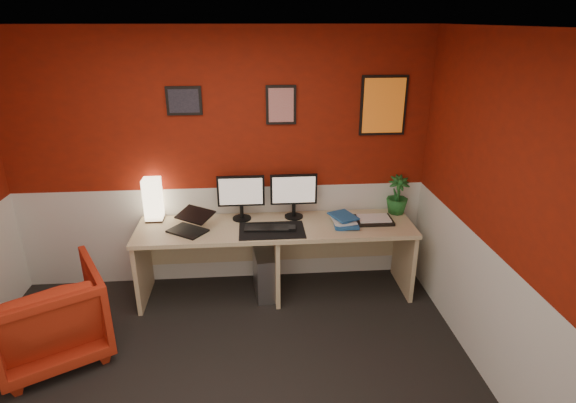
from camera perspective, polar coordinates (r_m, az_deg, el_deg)
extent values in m
cube|color=white|center=(2.56, -12.00, 20.23)|extent=(4.00, 3.50, 0.01)
cube|color=maroon|center=(4.49, -8.25, 4.70)|extent=(4.00, 0.01, 2.50)
cube|color=maroon|center=(3.33, 26.75, -3.72)|extent=(0.01, 3.50, 2.50)
cube|color=silver|center=(4.76, -7.77, -3.98)|extent=(4.00, 0.01, 1.00)
cube|color=silver|center=(3.68, 24.68, -14.36)|extent=(0.01, 3.50, 1.00)
cube|color=tan|center=(4.51, -1.47, -7.20)|extent=(2.60, 0.65, 0.73)
cube|color=#FFE5B2|center=(4.57, -16.29, 0.09)|extent=(0.16, 0.16, 0.40)
cube|color=black|center=(4.28, -12.38, -2.34)|extent=(0.40, 0.38, 0.22)
cube|color=black|center=(4.40, -5.84, 1.30)|extent=(0.45, 0.06, 0.58)
cube|color=black|center=(4.42, 0.73, 1.51)|extent=(0.45, 0.06, 0.58)
cube|color=black|center=(4.25, -2.00, -3.58)|extent=(0.60, 0.38, 0.01)
cube|color=black|center=(4.27, -2.56, -3.29)|extent=(0.43, 0.17, 0.02)
cube|color=black|center=(4.25, 0.51, -3.32)|extent=(0.07, 0.11, 0.03)
imported|color=#205492|center=(4.39, 5.64, -2.67)|extent=(0.25, 0.32, 0.03)
imported|color=silver|center=(4.39, 5.46, -2.26)|extent=(0.23, 0.30, 0.02)
imported|color=#205492|center=(4.37, 5.73, -2.10)|extent=(0.29, 0.33, 0.03)
cube|color=black|center=(4.50, 10.53, -2.28)|extent=(0.35, 0.25, 0.03)
imported|color=#19591E|center=(4.69, 13.37, 0.79)|extent=(0.22, 0.22, 0.38)
cube|color=#99999E|center=(4.59, -2.81, -8.73)|extent=(0.24, 0.47, 0.45)
imported|color=#A52713|center=(4.19, -27.47, -12.34)|extent=(1.08, 1.09, 0.74)
cube|color=black|center=(4.37, -12.71, 12.02)|extent=(0.32, 0.02, 0.26)
cube|color=red|center=(4.35, -0.87, 11.82)|extent=(0.28, 0.02, 0.36)
cube|color=orange|center=(4.52, 11.69, 11.51)|extent=(0.44, 0.02, 0.56)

